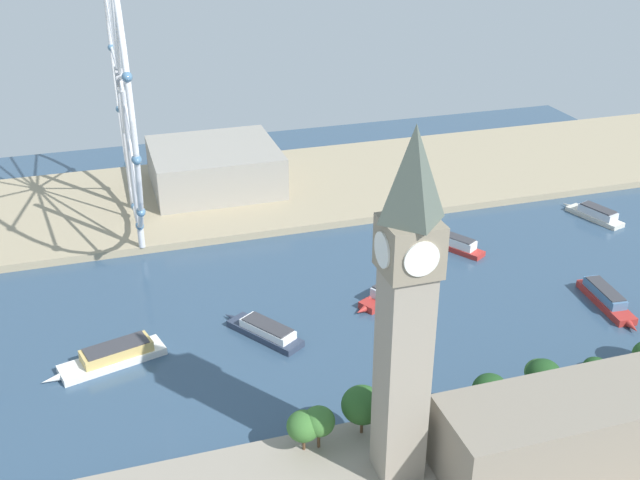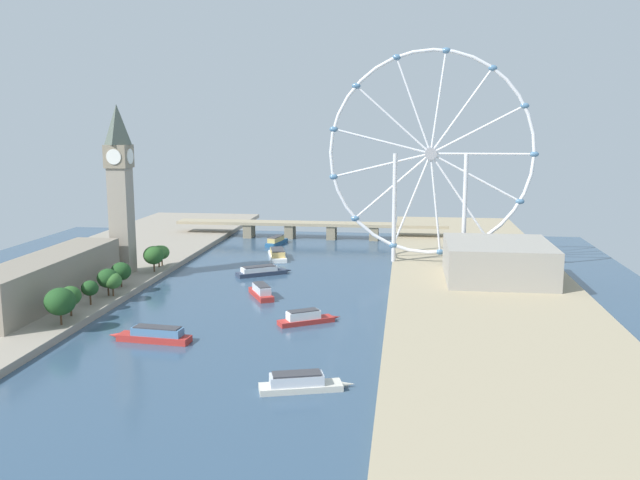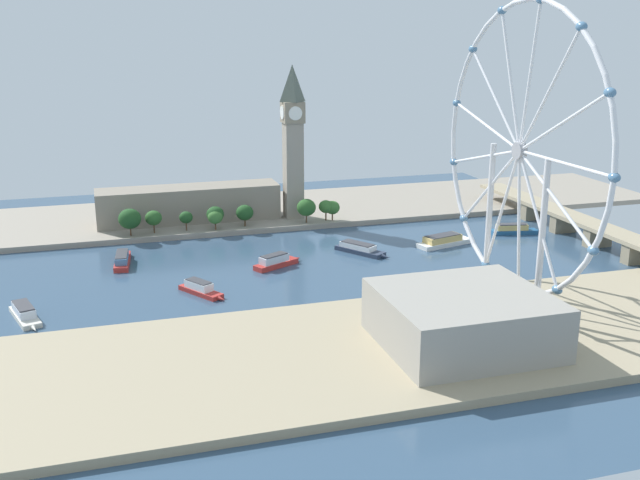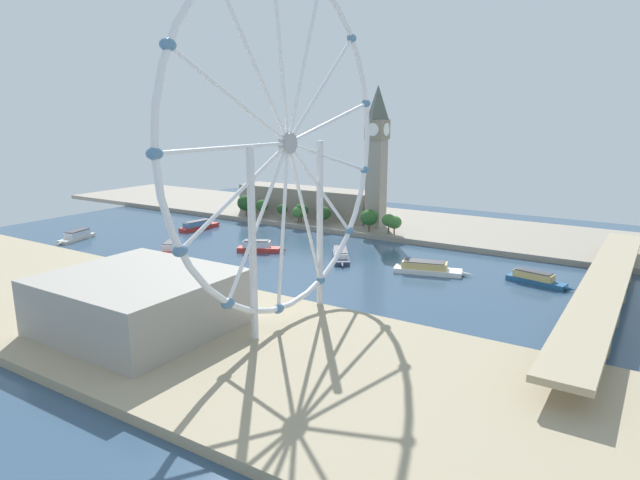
{
  "view_description": "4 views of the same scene",
  "coord_description": "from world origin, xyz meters",
  "px_view_note": "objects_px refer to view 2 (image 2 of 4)",
  "views": [
    {
      "loc": [
        -203.17,
        81.66,
        131.89
      ],
      "look_at": [
        15.25,
        13.74,
        18.43
      ],
      "focal_mm": 42.11,
      "sensor_mm": 36.0,
      "label": 1
    },
    {
      "loc": [
        66.05,
        -303.2,
        78.63
      ],
      "look_at": [
        16.96,
        78.66,
        12.85
      ],
      "focal_mm": 37.92,
      "sensor_mm": 36.0,
      "label": 2
    },
    {
      "loc": [
        323.11,
        -81.82,
        107.34
      ],
      "look_at": [
        -3.76,
        17.05,
        10.1
      ],
      "focal_mm": 41.65,
      "sensor_mm": 36.0,
      "label": 3
    },
    {
      "loc": [
        224.49,
        175.9,
        72.79
      ],
      "look_at": [
        -11.95,
        25.31,
        7.86
      ],
      "focal_mm": 30.97,
      "sensor_mm": 36.0,
      "label": 4
    }
  ],
  "objects_px": {
    "clock_tower": "(120,187)",
    "parliament_block": "(47,279)",
    "tour_boat_2": "(277,241)",
    "tour_boat_1": "(261,271)",
    "river_bridge": "(311,226)",
    "tour_boat_5": "(277,254)",
    "tour_boat_0": "(300,383)",
    "tour_boat_6": "(154,335)",
    "riverside_hall": "(498,261)",
    "tour_boat_3": "(261,292)",
    "tour_boat_4": "(306,318)",
    "ferris_wheel": "(431,155)"
  },
  "relations": [
    {
      "from": "parliament_block",
      "to": "tour_boat_2",
      "type": "distance_m",
      "value": 180.8
    },
    {
      "from": "tour_boat_3",
      "to": "tour_boat_5",
      "type": "xyz_separation_m",
      "value": [
        -9.92,
        91.51,
        -0.18
      ]
    },
    {
      "from": "clock_tower",
      "to": "tour_boat_5",
      "type": "distance_m",
      "value": 103.12
    },
    {
      "from": "clock_tower",
      "to": "river_bridge",
      "type": "relative_size",
      "value": 0.45
    },
    {
      "from": "parliament_block",
      "to": "river_bridge",
      "type": "distance_m",
      "value": 213.71
    },
    {
      "from": "parliament_block",
      "to": "tour_boat_2",
      "type": "bearing_deg",
      "value": 67.5
    },
    {
      "from": "tour_boat_0",
      "to": "tour_boat_3",
      "type": "distance_m",
      "value": 113.36
    },
    {
      "from": "river_bridge",
      "to": "tour_boat_5",
      "type": "relative_size",
      "value": 5.23
    },
    {
      "from": "clock_tower",
      "to": "tour_boat_5",
      "type": "height_order",
      "value": "clock_tower"
    },
    {
      "from": "tour_boat_4",
      "to": "tour_boat_6",
      "type": "xyz_separation_m",
      "value": [
        -51.94,
        -29.72,
        0.15
      ]
    },
    {
      "from": "clock_tower",
      "to": "riverside_hall",
      "type": "relative_size",
      "value": 1.56
    },
    {
      "from": "tour_boat_0",
      "to": "tour_boat_4",
      "type": "bearing_deg",
      "value": 80.49
    },
    {
      "from": "parliament_block",
      "to": "tour_boat_4",
      "type": "distance_m",
      "value": 116.07
    },
    {
      "from": "tour_boat_1",
      "to": "parliament_block",
      "type": "bearing_deg",
      "value": -169.94
    },
    {
      "from": "tour_boat_2",
      "to": "tour_boat_4",
      "type": "bearing_deg",
      "value": -153.7
    },
    {
      "from": "river_bridge",
      "to": "tour_boat_3",
      "type": "distance_m",
      "value": 165.75
    },
    {
      "from": "clock_tower",
      "to": "river_bridge",
      "type": "bearing_deg",
      "value": 60.02
    },
    {
      "from": "tour_boat_3",
      "to": "tour_boat_1",
      "type": "bearing_deg",
      "value": -15.0
    },
    {
      "from": "river_bridge",
      "to": "tour_boat_0",
      "type": "bearing_deg",
      "value": -82.59
    },
    {
      "from": "tour_boat_2",
      "to": "tour_boat_1",
      "type": "bearing_deg",
      "value": -162.4
    },
    {
      "from": "clock_tower",
      "to": "parliament_block",
      "type": "distance_m",
      "value": 68.82
    },
    {
      "from": "tour_boat_0",
      "to": "tour_boat_6",
      "type": "bearing_deg",
      "value": 130.63
    },
    {
      "from": "tour_boat_3",
      "to": "river_bridge",
      "type": "bearing_deg",
      "value": -27.07
    },
    {
      "from": "tour_boat_2",
      "to": "parliament_block",
      "type": "bearing_deg",
      "value": 169.19
    },
    {
      "from": "clock_tower",
      "to": "tour_boat_2",
      "type": "relative_size",
      "value": 2.9
    },
    {
      "from": "ferris_wheel",
      "to": "tour_boat_3",
      "type": "height_order",
      "value": "ferris_wheel"
    },
    {
      "from": "parliament_block",
      "to": "tour_boat_6",
      "type": "height_order",
      "value": "parliament_block"
    },
    {
      "from": "tour_boat_1",
      "to": "riverside_hall",
      "type": "bearing_deg",
      "value": -36.23
    },
    {
      "from": "parliament_block",
      "to": "riverside_hall",
      "type": "xyz_separation_m",
      "value": [
        199.81,
        67.94,
        -0.48
      ]
    },
    {
      "from": "tour_boat_0",
      "to": "tour_boat_5",
      "type": "height_order",
      "value": "tour_boat_5"
    },
    {
      "from": "riverside_hall",
      "to": "tour_boat_4",
      "type": "height_order",
      "value": "riverside_hall"
    },
    {
      "from": "ferris_wheel",
      "to": "tour_boat_3",
      "type": "bearing_deg",
      "value": -135.69
    },
    {
      "from": "ferris_wheel",
      "to": "tour_boat_5",
      "type": "relative_size",
      "value": 3.19
    },
    {
      "from": "riverside_hall",
      "to": "river_bridge",
      "type": "relative_size",
      "value": 0.29
    },
    {
      "from": "clock_tower",
      "to": "tour_boat_1",
      "type": "distance_m",
      "value": 84.17
    },
    {
      "from": "tour_boat_0",
      "to": "river_bridge",
      "type": "bearing_deg",
      "value": 80.83
    },
    {
      "from": "tour_boat_0",
      "to": "tour_boat_3",
      "type": "bearing_deg",
      "value": 91.55
    },
    {
      "from": "parliament_block",
      "to": "tour_boat_5",
      "type": "bearing_deg",
      "value": 56.92
    },
    {
      "from": "ferris_wheel",
      "to": "tour_boat_5",
      "type": "distance_m",
      "value": 107.81
    },
    {
      "from": "tour_boat_1",
      "to": "tour_boat_6",
      "type": "xyz_separation_m",
      "value": [
        -15.44,
        -113.99,
        0.27
      ]
    },
    {
      "from": "tour_boat_4",
      "to": "tour_boat_5",
      "type": "height_order",
      "value": "tour_boat_5"
    },
    {
      "from": "riverside_hall",
      "to": "tour_boat_4",
      "type": "relative_size",
      "value": 2.22
    },
    {
      "from": "riverside_hall",
      "to": "tour_boat_4",
      "type": "xyz_separation_m",
      "value": [
        -84.65,
        -78.01,
        -9.96
      ]
    },
    {
      "from": "tour_boat_3",
      "to": "tour_boat_5",
      "type": "bearing_deg",
      "value": -20.98
    },
    {
      "from": "ferris_wheel",
      "to": "parliament_block",
      "type": "bearing_deg",
      "value": -147.68
    },
    {
      "from": "parliament_block",
      "to": "tour_boat_0",
      "type": "bearing_deg",
      "value": -32.48
    },
    {
      "from": "tour_boat_3",
      "to": "clock_tower",
      "type": "bearing_deg",
      "value": 42.3
    },
    {
      "from": "tour_boat_2",
      "to": "tour_boat_5",
      "type": "relative_size",
      "value": 0.82
    },
    {
      "from": "riverside_hall",
      "to": "tour_boat_1",
      "type": "distance_m",
      "value": 121.73
    },
    {
      "from": "tour_boat_1",
      "to": "river_bridge",
      "type": "bearing_deg",
      "value": 52.24
    }
  ]
}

